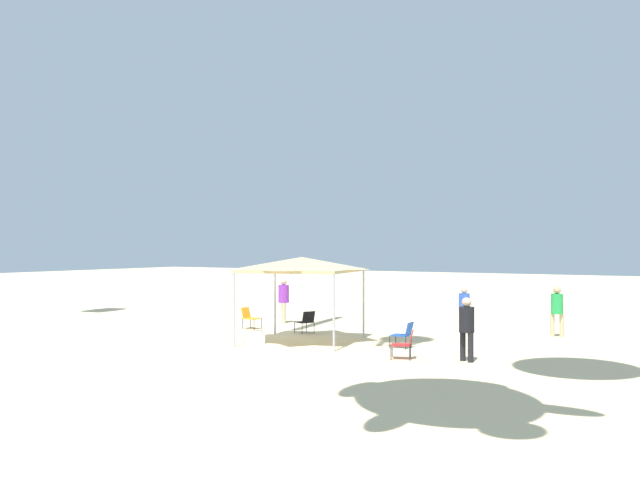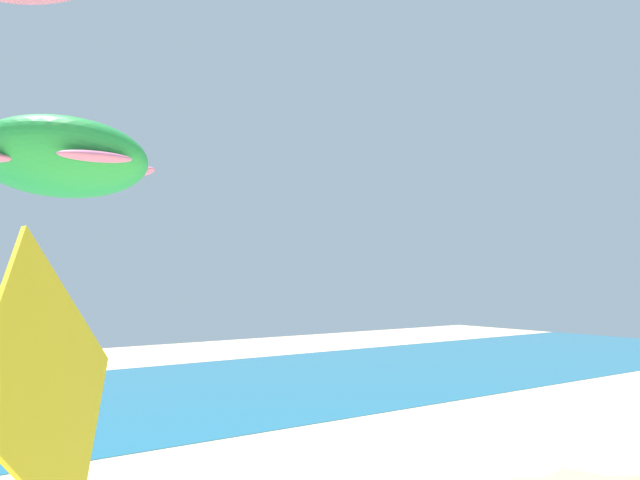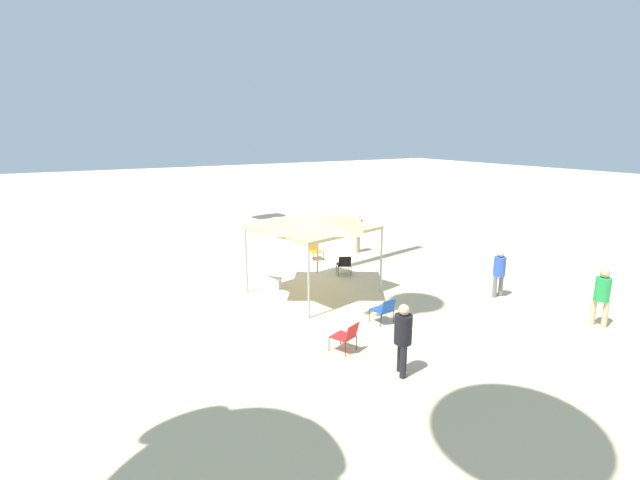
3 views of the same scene
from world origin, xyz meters
TOP-DOWN VIEW (x-y plane):
  - ocean_strip at (0.00, 32.24)m, footprint 120.00×24.40m
  - kite_diamond_yellow at (-13.89, 0.54)m, footprint 2.21×2.59m
  - kite_turtle_green at (-10.50, 12.10)m, footprint 6.27×6.26m

SIDE VIEW (x-z plane):
  - ocean_strip at x=0.00m, z-range 0.00..0.02m
  - kite_diamond_yellow at x=-13.89m, z-range 3.58..8.34m
  - kite_turtle_green at x=-10.50m, z-range 9.03..11.76m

